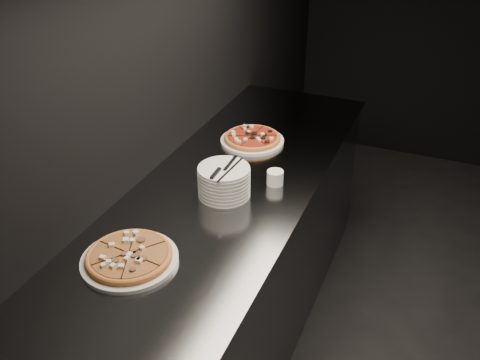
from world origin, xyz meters
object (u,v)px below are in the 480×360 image
at_px(pizza_mushroom, 129,257).
at_px(pizza_tomato, 252,139).
at_px(ramekin, 275,177).
at_px(cutlery, 224,169).
at_px(counter, 225,271).
at_px(plate_stack, 224,181).

distance_m(pizza_mushroom, pizza_tomato, 1.05).
bearing_deg(ramekin, cutlery, -131.36).
xyz_separation_m(counter, plate_stack, (0.02, -0.04, 0.52)).
bearing_deg(counter, plate_stack, -63.44).
height_order(plate_stack, cutlery, cutlery).
distance_m(pizza_mushroom, ramekin, 0.76).
distance_m(pizza_mushroom, plate_stack, 0.55).
relative_size(cutlery, ramekin, 3.18).
height_order(counter, plate_stack, plate_stack).
bearing_deg(cutlery, plate_stack, 115.32).
relative_size(plate_stack, ramekin, 2.99).
bearing_deg(pizza_mushroom, pizza_tomato, 87.22).
distance_m(pizza_tomato, plate_stack, 0.52).
relative_size(pizza_tomato, cutlery, 1.62).
height_order(pizza_tomato, plate_stack, plate_stack).
distance_m(cutlery, ramekin, 0.26).
distance_m(counter, ramekin, 0.54).
xyz_separation_m(plate_stack, ramekin, (0.17, 0.17, -0.03)).
relative_size(counter, pizza_mushroom, 7.08).
distance_m(plate_stack, cutlery, 0.07).
height_order(counter, cutlery, cutlery).
relative_size(plate_stack, cutlery, 0.94).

